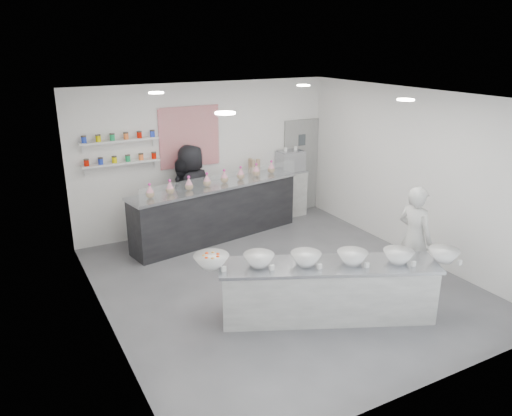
{
  "coord_description": "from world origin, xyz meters",
  "views": [
    {
      "loc": [
        -3.84,
        -6.28,
        3.79
      ],
      "look_at": [
        -0.24,
        0.4,
        1.21
      ],
      "focal_mm": 35.0,
      "sensor_mm": 36.0,
      "label": 1
    }
  ],
  "objects": [
    {
      "name": "sneeze_guard",
      "position": [
        -0.06,
        1.97,
        1.26
      ],
      "size": [
        3.47,
        0.62,
        0.3
      ],
      "primitive_type": "cube",
      "rotation": [
        0.0,
        0.0,
        0.17
      ],
      "color": "white",
      "rests_on": "back_bar"
    },
    {
      "name": "prep_counter",
      "position": [
        0.04,
        -1.22,
        0.42
      ],
      "size": [
        3.06,
        1.91,
        0.83
      ],
      "primitive_type": "cube",
      "rotation": [
        0.0,
        0.0,
        -0.43
      ],
      "color": "#9D9C99",
      "rests_on": "floor"
    },
    {
      "name": "downlight_2",
      "position": [
        -1.4,
        1.6,
        2.98
      ],
      "size": [
        0.24,
        0.24,
        0.02
      ],
      "primitive_type": "cylinder",
      "color": "white",
      "rests_on": "ceiling"
    },
    {
      "name": "staff_right",
      "position": [
        -0.49,
        2.6,
        0.94
      ],
      "size": [
        1.01,
        0.76,
        1.87
      ],
      "primitive_type": "imported",
      "rotation": [
        0.0,
        0.0,
        3.33
      ],
      "color": "black",
      "rests_on": "floor"
    },
    {
      "name": "right_wall",
      "position": [
        2.75,
        0.0,
        1.5
      ],
      "size": [
        0.0,
        6.0,
        6.0
      ],
      "primitive_type": "plane",
      "rotation": [
        1.57,
        0.0,
        -1.57
      ],
      "color": "white",
      "rests_on": "floor"
    },
    {
      "name": "downlight_3",
      "position": [
        1.4,
        1.6,
        2.98
      ],
      "size": [
        0.24,
        0.24,
        0.02
      ],
      "primitive_type": "cylinder",
      "color": "white",
      "rests_on": "ceiling"
    },
    {
      "name": "cookie_bags",
      "position": [
        -0.11,
        2.28,
        1.24
      ],
      "size": [
        2.94,
        0.66,
        0.27
      ],
      "primitive_type": null,
      "rotation": [
        0.0,
        0.0,
        0.17
      ],
      "color": "pink",
      "rests_on": "back_bar"
    },
    {
      "name": "downlight_1",
      "position": [
        1.4,
        -1.0,
        2.98
      ],
      "size": [
        0.24,
        0.24,
        0.02
      ],
      "primitive_type": "cylinder",
      "color": "white",
      "rests_on": "ceiling"
    },
    {
      "name": "floor",
      "position": [
        0.0,
        0.0,
        0.0
      ],
      "size": [
        6.0,
        6.0,
        0.0
      ],
      "primitive_type": "plane",
      "color": "#515156",
      "rests_on": "ground"
    },
    {
      "name": "espresso_machine",
      "position": [
        1.9,
        2.78,
        1.25
      ],
      "size": [
        0.57,
        0.39,
        0.43
      ],
      "primitive_type": "cube",
      "color": "#93969E",
      "rests_on": "espresso_ledge"
    },
    {
      "name": "left_wall",
      "position": [
        -2.75,
        0.0,
        1.5
      ],
      "size": [
        0.0,
        6.0,
        6.0
      ],
      "primitive_type": "plane",
      "rotation": [
        1.57,
        0.0,
        1.57
      ],
      "color": "white",
      "rests_on": "floor"
    },
    {
      "name": "back_wall",
      "position": [
        0.0,
        3.0,
        1.5
      ],
      "size": [
        5.5,
        0.0,
        5.5
      ],
      "primitive_type": "plane",
      "rotation": [
        1.57,
        0.0,
        0.0
      ],
      "color": "white",
      "rests_on": "floor"
    },
    {
      "name": "label_cards",
      "position": [
        0.26,
        -1.7,
        0.87
      ],
      "size": [
        3.31,
        0.04,
        0.07
      ],
      "primitive_type": null,
      "color": "white",
      "rests_on": "prep_counter"
    },
    {
      "name": "preserve_jars",
      "position": [
        -1.75,
        2.88,
        1.88
      ],
      "size": [
        1.45,
        0.1,
        0.56
      ],
      "primitive_type": null,
      "color": "red",
      "rests_on": "jar_shelf_lower"
    },
    {
      "name": "woman_prep",
      "position": [
        1.77,
        -1.09,
        0.84
      ],
      "size": [
        0.47,
        0.65,
        1.68
      ],
      "primitive_type": "imported",
      "rotation": [
        0.0,
        0.0,
        1.68
      ],
      "color": "silver",
      "rests_on": "floor"
    },
    {
      "name": "jar_shelf_upper",
      "position": [
        -1.75,
        2.9,
        2.02
      ],
      "size": [
        1.45,
        0.22,
        0.04
      ],
      "primitive_type": "cube",
      "color": "silver",
      "rests_on": "back_wall"
    },
    {
      "name": "back_door",
      "position": [
        2.3,
        2.97,
        1.05
      ],
      "size": [
        0.88,
        0.04,
        2.1
      ],
      "primitive_type": "cube",
      "color": "gray",
      "rests_on": "floor"
    },
    {
      "name": "espresso_ledge",
      "position": [
        1.55,
        2.78,
        0.51
      ],
      "size": [
        1.39,
        0.44,
        1.03
      ],
      "primitive_type": "cube",
      "color": "#9D9C99",
      "rests_on": "floor"
    },
    {
      "name": "pattern_panel",
      "position": [
        -0.35,
        2.98,
        1.95
      ],
      "size": [
        1.25,
        0.03,
        1.2
      ],
      "primitive_type": "cube",
      "color": "red",
      "rests_on": "back_wall"
    },
    {
      "name": "ceiling",
      "position": [
        0.0,
        0.0,
        3.0
      ],
      "size": [
        6.0,
        6.0,
        0.0
      ],
      "primitive_type": "plane",
      "rotation": [
        3.14,
        0.0,
        0.0
      ],
      "color": "white",
      "rests_on": "floor"
    },
    {
      "name": "staff_left",
      "position": [
        -0.71,
        2.6,
        0.81
      ],
      "size": [
        0.85,
        0.7,
        1.62
      ],
      "primitive_type": "imported",
      "rotation": [
        0.0,
        0.0,
        3.03
      ],
      "color": "black",
      "rests_on": "floor"
    },
    {
      "name": "back_bar",
      "position": [
        -0.11,
        2.28,
        0.55
      ],
      "size": [
        3.63,
        1.26,
        1.11
      ],
      "primitive_type": "cube",
      "rotation": [
        0.0,
        0.0,
        0.17
      ],
      "color": "black",
      "rests_on": "floor"
    },
    {
      "name": "downlight_0",
      "position": [
        -1.4,
        -1.0,
        2.98
      ],
      "size": [
        0.24,
        0.24,
        0.02
      ],
      "primitive_type": "cylinder",
      "color": "white",
      "rests_on": "ceiling"
    },
    {
      "name": "prep_bowls",
      "position": [
        0.04,
        -1.22,
        0.92
      ],
      "size": [
        3.56,
        2.03,
        0.17
      ],
      "primitive_type": null,
      "rotation": [
        0.0,
        0.0,
        -0.43
      ],
      "color": "white",
      "rests_on": "prep_counter"
    },
    {
      "name": "jar_shelf_lower",
      "position": [
        -1.75,
        2.9,
        1.6
      ],
      "size": [
        1.45,
        0.22,
        0.04
      ],
      "primitive_type": "cube",
      "color": "silver",
      "rests_on": "back_wall"
    },
    {
      "name": "cup_stacks",
      "position": [
        1.0,
        2.78,
        1.21
      ],
      "size": [
        0.24,
        0.24,
        0.37
      ],
      "primitive_type": null,
      "color": "tan",
      "rests_on": "espresso_ledge"
    }
  ]
}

